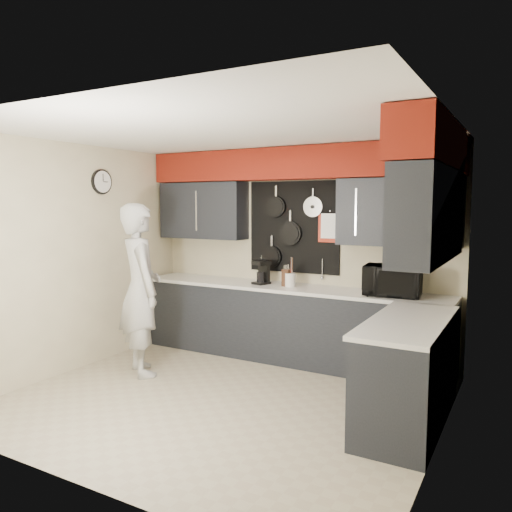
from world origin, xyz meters
The scene contains 10 objects.
ground centered at (0.00, 0.00, 0.00)m, with size 4.00×4.00×0.00m, color tan.
back_wall_assembly centered at (0.01, 1.60, 2.01)m, with size 4.00×0.36×2.60m.
right_wall_assembly centered at (1.85, 0.26, 1.94)m, with size 0.36×3.50×2.60m.
left_wall_assembly centered at (-1.99, 0.02, 1.33)m, with size 0.05×3.50×2.60m.
base_cabinets centered at (0.49, 1.13, 0.46)m, with size 3.95×2.20×0.92m.
microwave centered at (1.28, 1.42, 1.09)m, with size 0.60×0.41×0.33m, color black.
knife_block centered at (0.00, 1.43, 1.02)m, with size 0.09×0.09×0.21m, color #361C11.
utensil_crock centered at (0.06, 1.41, 1.00)m, with size 0.13×0.13×0.16m, color white.
coffee_maker centered at (-0.35, 1.45, 1.07)m, with size 0.21×0.24×0.30m.
person centered at (-1.23, 0.21, 0.96)m, with size 0.70×0.46×1.92m, color #B8B8B5.
Camera 1 is at (2.58, -3.98, 1.91)m, focal length 35.00 mm.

